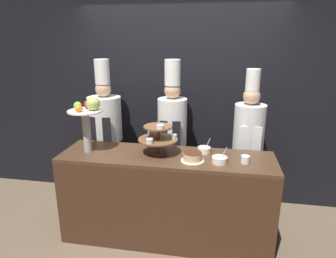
% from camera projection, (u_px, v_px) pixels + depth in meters
% --- Properties ---
extents(ground_plane, '(14.00, 14.00, 0.00)m').
position_uv_depth(ground_plane, '(161.00, 254.00, 3.03)').
color(ground_plane, brown).
extents(wall_back, '(10.00, 0.06, 2.80)m').
position_uv_depth(wall_back, '(180.00, 95.00, 3.84)').
color(wall_back, black).
rests_on(wall_back, ground_plane).
extents(buffet_counter, '(2.18, 0.60, 0.96)m').
position_uv_depth(buffet_counter, '(166.00, 197.00, 3.17)').
color(buffet_counter, '#422819').
rests_on(buffet_counter, ground_plane).
extents(tiered_stand, '(0.40, 0.40, 0.34)m').
position_uv_depth(tiered_stand, '(158.00, 137.00, 3.03)').
color(tiered_stand, brown).
rests_on(tiered_stand, buffet_counter).
extents(fruit_pedestal, '(0.35, 0.35, 0.58)m').
position_uv_depth(fruit_pedestal, '(88.00, 115.00, 3.04)').
color(fruit_pedestal, '#B2ADA8').
rests_on(fruit_pedestal, buffet_counter).
extents(cake_round, '(0.23, 0.23, 0.09)m').
position_uv_depth(cake_round, '(192.00, 157.00, 2.88)').
color(cake_round, white).
rests_on(cake_round, buffet_counter).
extents(cup_white, '(0.08, 0.08, 0.07)m').
position_uv_depth(cup_white, '(245.00, 159.00, 2.84)').
color(cup_white, white).
rests_on(cup_white, buffet_counter).
extents(serving_bowl_near, '(0.14, 0.14, 0.16)m').
position_uv_depth(serving_bowl_near, '(220.00, 160.00, 2.84)').
color(serving_bowl_near, white).
rests_on(serving_bowl_near, buffet_counter).
extents(serving_bowl_far, '(0.13, 0.13, 0.16)m').
position_uv_depth(serving_bowl_far, '(204.00, 150.00, 3.10)').
color(serving_bowl_far, white).
rests_on(serving_bowl_far, buffet_counter).
extents(chef_left, '(0.41, 0.41, 1.87)m').
position_uv_depth(chef_left, '(106.00, 131.00, 3.75)').
color(chef_left, '#38332D').
rests_on(chef_left, ground_plane).
extents(chef_center_left, '(0.35, 0.35, 1.87)m').
position_uv_depth(chef_center_left, '(172.00, 132.00, 3.60)').
color(chef_center_left, '#38332D').
rests_on(chef_center_left, ground_plane).
extents(chef_center_right, '(0.35, 0.35, 1.78)m').
position_uv_depth(chef_center_right, '(248.00, 140.00, 3.46)').
color(chef_center_right, black).
rests_on(chef_center_right, ground_plane).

